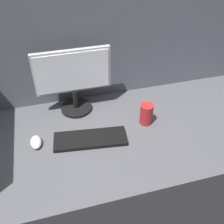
{
  "coord_description": "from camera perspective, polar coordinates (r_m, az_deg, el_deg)",
  "views": [
    {
      "loc": [
        -33.63,
        -98.27,
        95.88
      ],
      "look_at": [
        -8.63,
        0.0,
        14.0
      ],
      "focal_mm": 42.03,
      "sensor_mm": 36.0,
      "label": 1
    }
  ],
  "objects": [
    {
      "name": "cubicle_wall_back",
      "position": [
        1.51,
        -1.4,
        16.35
      ],
      "size": [
        180.0,
        5.0,
        75.55
      ],
      "color": "#565B66",
      "rests_on": "ground_plane"
    },
    {
      "name": "monitor",
      "position": [
        1.45,
        -8.42,
        7.21
      ],
      "size": [
        41.46,
        18.0,
        37.26
      ],
      "color": "black",
      "rests_on": "ground_plane"
    },
    {
      "name": "ground_plane",
      "position": [
        1.42,
        2.58,
        -4.28
      ],
      "size": [
        180.0,
        80.0,
        3.0
      ],
      "primitive_type": "cube",
      "color": "#515156"
    },
    {
      "name": "mouse",
      "position": [
        1.37,
        -16.2,
        -6.3
      ],
      "size": [
        5.87,
        9.75,
        3.4
      ],
      "primitive_type": "ellipsoid",
      "rotation": [
        0.0,
        0.0,
        0.03
      ],
      "color": "silver",
      "rests_on": "ground_plane"
    },
    {
      "name": "mug_red_plastic",
      "position": [
        1.43,
        7.48,
        -0.45
      ],
      "size": [
        6.94,
        6.94,
        11.87
      ],
      "color": "red",
      "rests_on": "ground_plane"
    },
    {
      "name": "keyboard",
      "position": [
        1.35,
        -4.72,
        -5.86
      ],
      "size": [
        38.36,
        17.64,
        2.0
      ],
      "primitive_type": "cube",
      "rotation": [
        0.0,
        0.0,
        -0.13
      ],
      "color": "black",
      "rests_on": "ground_plane"
    }
  ]
}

